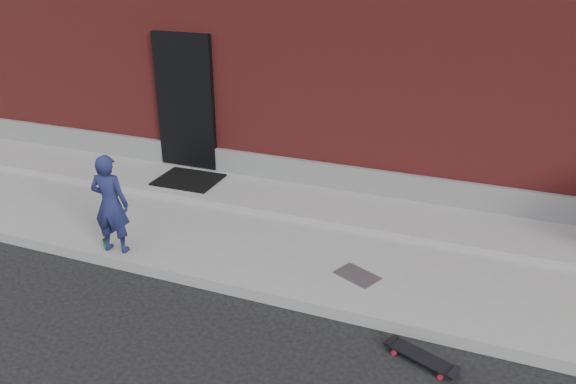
% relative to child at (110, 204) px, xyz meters
% --- Properties ---
extents(ground, '(80.00, 80.00, 0.00)m').
position_rel_child_xyz_m(ground, '(2.09, -0.20, -0.81)').
color(ground, black).
rests_on(ground, ground).
extents(sidewalk, '(20.00, 3.00, 0.15)m').
position_rel_child_xyz_m(sidewalk, '(2.09, 1.30, -0.73)').
color(sidewalk, gray).
rests_on(sidewalk, ground).
extents(apron, '(20.00, 1.20, 0.10)m').
position_rel_child_xyz_m(apron, '(2.09, 2.20, -0.61)').
color(apron, gray).
rests_on(apron, sidewalk).
extents(building, '(20.00, 8.10, 5.00)m').
position_rel_child_xyz_m(building, '(2.08, 6.79, 1.69)').
color(building, maroon).
rests_on(building, ground).
extents(child, '(0.52, 0.38, 1.32)m').
position_rel_child_xyz_m(child, '(0.00, 0.00, 0.00)').
color(child, '#191F47').
rests_on(child, sidewalk).
extents(skateboard, '(0.76, 0.45, 0.08)m').
position_rel_child_xyz_m(skateboard, '(4.03, -0.55, -0.74)').
color(skateboard, red).
rests_on(skateboard, ground).
extents(soda_can, '(0.10, 0.10, 0.14)m').
position_rel_child_xyz_m(soda_can, '(-0.15, -0.02, -0.59)').
color(soda_can, '#1C8C49').
rests_on(soda_can, sidewalk).
extents(doormat, '(1.01, 0.83, 0.03)m').
position_rel_child_xyz_m(doormat, '(-0.21, 2.19, -0.54)').
color(doormat, black).
rests_on(doormat, apron).
extents(utility_plate, '(0.59, 0.50, 0.02)m').
position_rel_child_xyz_m(utility_plate, '(3.09, 0.53, -0.65)').
color(utility_plate, '#5C5B61').
rests_on(utility_plate, sidewalk).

